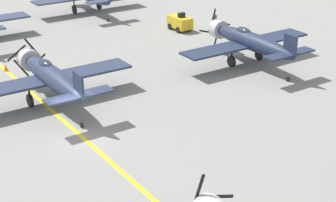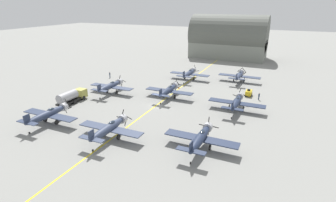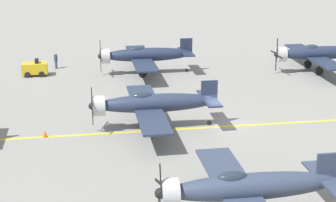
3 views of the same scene
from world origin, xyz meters
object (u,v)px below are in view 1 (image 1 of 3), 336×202
airplane_mid_center (51,76)px  tow_tractor (180,22)px  airplane_mid_right (249,41)px  ground_crew_walking (215,21)px  traffic_cone (6,68)px

airplane_mid_center → tow_tractor: (17.59, 9.92, -1.22)m
airplane_mid_right → ground_crew_walking: size_ratio=6.80×
tow_tractor → traffic_cone: tow_tractor is taller
ground_crew_walking → traffic_cone: bearing=179.2°
airplane_mid_right → traffic_cone: bearing=141.6°
tow_tractor → ground_crew_walking: tow_tractor is taller
airplane_mid_right → tow_tractor: (1.02, 11.35, -1.22)m
ground_crew_walking → traffic_cone: (-20.84, 0.31, -0.69)m
airplane_mid_center → traffic_cone: 8.33m
airplane_mid_center → ground_crew_walking: bearing=37.1°
tow_tractor → traffic_cone: bearing=-174.4°
airplane_mid_center → airplane_mid_right: bearing=11.1°
airplane_mid_right → tow_tractor: airplane_mid_right is taller
airplane_mid_center → ground_crew_walking: (20.27, 7.82, -1.05)m
airplane_mid_right → ground_crew_walking: airplane_mid_right is taller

